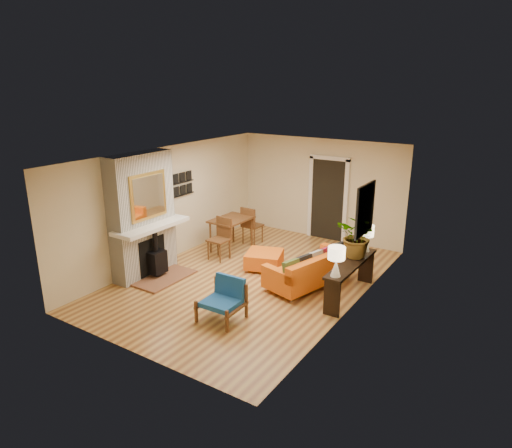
# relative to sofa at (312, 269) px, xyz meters

# --- Properties ---
(room_shell) EXTENTS (6.50, 6.50, 6.50)m
(room_shell) POSITION_rel_sofa_xyz_m (-0.61, 2.21, 0.91)
(room_shell) COLOR tan
(room_shell) RESTS_ON ground
(fireplace) EXTENTS (1.09, 1.68, 2.60)m
(fireplace) POSITION_rel_sofa_xyz_m (-3.21, -1.43, 0.91)
(fireplace) COLOR white
(fireplace) RESTS_ON ground
(sofa) EXTENTS (1.30, 2.08, 0.76)m
(sofa) POSITION_rel_sofa_xyz_m (0.00, 0.00, 0.00)
(sofa) COLOR silver
(sofa) RESTS_ON ground
(ottoman) EXTENTS (0.95, 0.95, 0.38)m
(ottoman) POSITION_rel_sofa_xyz_m (-1.27, 0.19, -0.12)
(ottoman) COLOR silver
(ottoman) RESTS_ON ground
(blue_chair) EXTENTS (0.71, 0.70, 0.72)m
(blue_chair) POSITION_rel_sofa_xyz_m (-0.69, -2.04, 0.05)
(blue_chair) COLOR brown
(blue_chair) RESTS_ON ground
(dining_table) EXTENTS (0.79, 1.80, 0.97)m
(dining_table) POSITION_rel_sofa_xyz_m (-2.50, 0.77, 0.30)
(dining_table) COLOR brown
(dining_table) RESTS_ON ground
(console_table) EXTENTS (0.34, 1.85, 0.72)m
(console_table) POSITION_rel_sofa_xyz_m (0.86, -0.13, 0.24)
(console_table) COLOR black
(console_table) RESTS_ON ground
(lamp_near) EXTENTS (0.30, 0.30, 0.54)m
(lamp_near) POSITION_rel_sofa_xyz_m (0.86, -0.88, 0.73)
(lamp_near) COLOR white
(lamp_near) RESTS_ON console_table
(lamp_far) EXTENTS (0.30, 0.30, 0.54)m
(lamp_far) POSITION_rel_sofa_xyz_m (0.86, 0.58, 0.73)
(lamp_far) COLOR white
(lamp_far) RESTS_ON console_table
(houseplant) EXTENTS (0.87, 0.78, 0.86)m
(houseplant) POSITION_rel_sofa_xyz_m (0.85, 0.18, 0.82)
(houseplant) COLOR #1E5919
(houseplant) RESTS_ON console_table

